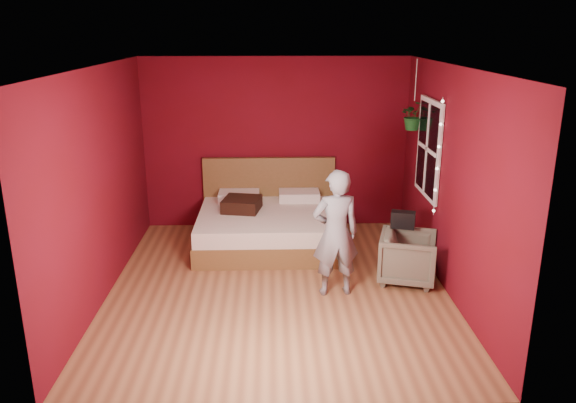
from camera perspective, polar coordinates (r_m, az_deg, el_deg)
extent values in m
plane|color=#99643D|center=(6.86, -1.01, -8.66)|extent=(4.50, 4.50, 0.00)
cube|color=#5D0917|center=(8.60, -1.27, 5.88)|extent=(4.00, 0.02, 2.60)
cube|color=#5D0917|center=(4.26, -0.69, -6.28)|extent=(4.00, 0.02, 2.60)
cube|color=#5D0917|center=(6.69, -18.57, 1.62)|extent=(0.02, 4.50, 2.60)
cube|color=#5D0917|center=(6.73, 16.32, 1.92)|extent=(0.02, 4.50, 2.60)
cube|color=silver|center=(6.18, -1.14, 13.64)|extent=(4.00, 4.50, 0.02)
cube|color=white|center=(7.51, 14.10, 5.23)|extent=(0.04, 0.97, 1.27)
cube|color=black|center=(7.50, 13.99, 5.23)|extent=(0.02, 0.85, 1.15)
cube|color=white|center=(7.50, 13.95, 5.23)|extent=(0.03, 0.05, 1.15)
cube|color=white|center=(7.50, 13.95, 5.23)|extent=(0.03, 0.85, 0.05)
cylinder|color=silver|center=(7.01, 14.99, 4.32)|extent=(0.01, 0.01, 1.45)
sphere|color=#FFF2CC|center=(7.18, 14.58, -0.93)|extent=(0.04, 0.04, 0.04)
sphere|color=#FFF2CC|center=(7.11, 14.74, 1.14)|extent=(0.04, 0.04, 0.04)
sphere|color=#FFF2CC|center=(7.04, 14.91, 3.25)|extent=(0.04, 0.04, 0.04)
sphere|color=#FFF2CC|center=(6.98, 15.08, 5.40)|extent=(0.04, 0.04, 0.04)
sphere|color=#FFF2CC|center=(6.93, 15.25, 7.58)|extent=(0.04, 0.04, 0.04)
sphere|color=#FFF2CC|center=(6.89, 15.43, 9.79)|extent=(0.04, 0.04, 0.04)
cube|color=brown|center=(8.04, -1.90, -3.56)|extent=(2.01, 1.71, 0.28)
cube|color=white|center=(7.95, -1.92, -1.87)|extent=(1.97, 1.68, 0.22)
cube|color=brown|center=(8.68, -1.92, 0.91)|extent=(2.01, 0.08, 1.11)
cube|color=silver|center=(8.46, -5.00, 0.55)|extent=(0.60, 0.38, 0.14)
cube|color=silver|center=(8.45, 1.14, 0.60)|extent=(0.60, 0.38, 0.14)
imported|color=slate|center=(6.44, 4.86, -3.23)|extent=(0.59, 0.42, 1.50)
imported|color=#6C6955|center=(7.05, 12.08, -5.58)|extent=(0.83, 0.82, 0.62)
cube|color=black|center=(7.09, 11.60, -1.82)|extent=(0.32, 0.23, 0.21)
cube|color=black|center=(8.01, -4.72, -0.28)|extent=(0.59, 0.59, 0.18)
cylinder|color=silver|center=(7.87, 12.87, 11.94)|extent=(0.01, 0.01, 0.55)
imported|color=#1B5E24|center=(7.93, 12.64, 8.53)|extent=(0.39, 0.35, 0.40)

